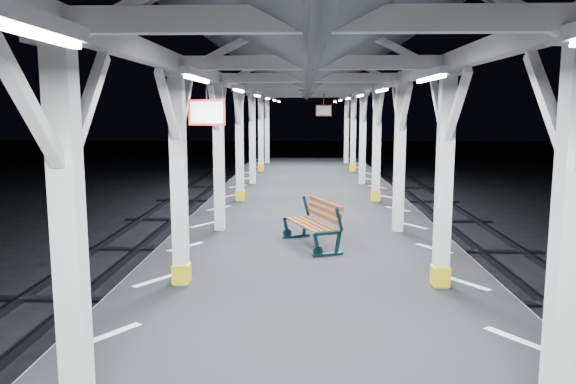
{
  "coord_description": "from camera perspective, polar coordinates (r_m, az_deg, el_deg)",
  "views": [
    {
      "loc": [
        -0.09,
        -6.39,
        3.71
      ],
      "look_at": [
        -0.39,
        3.8,
        2.2
      ],
      "focal_mm": 35.0,
      "sensor_mm": 36.0,
      "label": 1
    }
  ],
  "objects": [
    {
      "name": "hazard_stripes_left",
      "position": [
        7.33,
        -17.72,
        -13.65
      ],
      "size": [
        1.0,
        48.0,
        0.01
      ],
      "primitive_type": "cube",
      "color": "silver",
      "rests_on": "platform"
    },
    {
      "name": "bench_mid",
      "position": [
        11.16,
        2.81,
        -3.09
      ],
      "size": [
        1.2,
        1.79,
        0.91
      ],
      "rotation": [
        0.0,
        0.0,
        0.39
      ],
      "color": "black",
      "rests_on": "platform"
    },
    {
      "name": "hazard_stripes_right",
      "position": [
        7.39,
        22.34,
        -13.71
      ],
      "size": [
        1.0,
        48.0,
        0.01
      ],
      "primitive_type": "cube",
      "color": "silver",
      "rests_on": "platform"
    },
    {
      "name": "platform",
      "position": [
        7.15,
        2.37,
        -18.25
      ],
      "size": [
        6.0,
        50.0,
        1.0
      ],
      "primitive_type": "cube",
      "color": "black",
      "rests_on": "ground"
    },
    {
      "name": "canopy",
      "position": [
        6.43,
        2.59,
        15.99
      ],
      "size": [
        5.4,
        49.0,
        4.65
      ],
      "color": "beige",
      "rests_on": "platform"
    }
  ]
}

